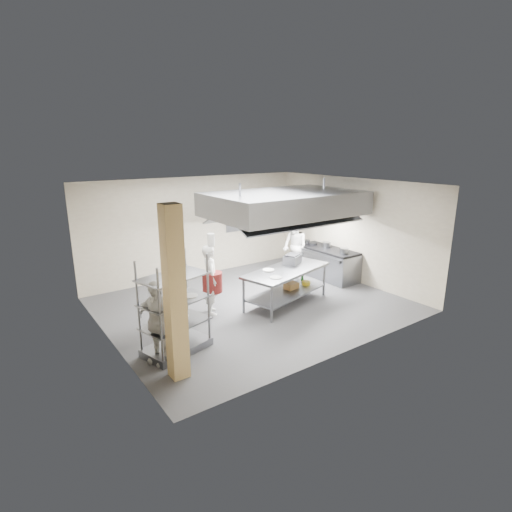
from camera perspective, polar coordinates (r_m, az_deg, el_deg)
floor at (r=10.12m, az=-0.41°, el=-6.94°), size 7.00×7.00×0.00m
ceiling at (r=9.40m, az=-0.44°, el=10.23°), size 7.00×7.00×0.00m
wall_back at (r=12.18m, az=-8.57°, el=4.11°), size 7.00×0.00×7.00m
wall_left at (r=8.24m, az=-20.80°, el=-2.19°), size 0.00×6.00×6.00m
wall_right at (r=11.96m, az=13.47°, el=3.65°), size 0.00×6.00×6.00m
column at (r=6.70m, az=-11.53°, el=-5.43°), size 0.30×0.30×3.00m
exhaust_hood at (r=10.57m, az=4.14°, el=7.49°), size 4.00×2.50×0.60m
hood_strip_a at (r=10.08m, az=0.13°, el=5.30°), size 1.60×0.12×0.04m
hood_strip_b at (r=11.21m, az=7.68°, el=6.19°), size 1.60×0.12×0.04m
wall_shelf at (r=12.94m, az=-1.11°, el=4.94°), size 1.50×0.28×0.04m
island at (r=10.06m, az=4.33°, el=-4.36°), size 2.59×1.58×0.91m
island_worktop at (r=9.92m, az=4.38°, el=-2.05°), size 2.59×1.58×0.06m
island_undershelf at (r=10.11m, az=4.31°, el=-5.19°), size 2.38×1.43×0.04m
pass_rack at (r=7.75m, az=-11.55°, el=-6.94°), size 1.41×1.05×1.89m
cooking_range at (r=12.24m, az=10.11°, el=-1.10°), size 0.80×2.00×0.84m
range_top at (r=12.13m, az=10.21°, el=0.93°), size 0.78×1.96×0.06m
chef_head at (r=9.40m, az=-6.48°, el=-3.38°), size 0.58×0.71×1.67m
chef_line at (r=12.33m, az=5.56°, el=1.33°), size 0.71×0.88×1.73m
chef_plating at (r=7.48m, az=-13.96°, el=-9.17°), size 0.73×1.01×1.59m
griddle at (r=10.38m, az=5.22°, el=-0.48°), size 0.56×0.51×0.22m
wicker_basket at (r=10.29m, az=5.07°, el=-4.24°), size 0.39×0.29×0.16m
stockpot at (r=12.19m, az=10.06°, el=1.58°), size 0.25×0.25×0.17m
plate_stack at (r=7.88m, az=-11.41°, el=-9.23°), size 0.28×0.28×0.05m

